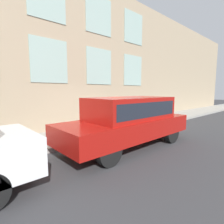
{
  "coord_description": "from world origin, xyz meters",
  "views": [
    {
      "loc": [
        -5.41,
        4.68,
        2.02
      ],
      "look_at": [
        0.74,
        -0.89,
        1.01
      ],
      "focal_mm": 28.0,
      "sensor_mm": 36.0,
      "label": 1
    }
  ],
  "objects": [
    {
      "name": "ground_plane",
      "position": [
        0.0,
        0.0,
        0.0
      ],
      "size": [
        80.0,
        80.0,
        0.0
      ],
      "primitive_type": "plane",
      "color": "#38383A"
    },
    {
      "name": "sidewalk",
      "position": [
        1.18,
        0.0,
        0.08
      ],
      "size": [
        2.37,
        60.0,
        0.16
      ],
      "color": "#9E9B93",
      "rests_on": "ground_plane"
    },
    {
      "name": "building_facade",
      "position": [
        2.51,
        -0.0,
        3.87
      ],
      "size": [
        0.33,
        40.0,
        7.73
      ],
      "color": "tan",
      "rests_on": "ground_plane"
    },
    {
      "name": "fire_hydrant",
      "position": [
        0.7,
        -0.51,
        0.5
      ],
      "size": [
        0.29,
        0.41,
        0.67
      ],
      "color": "gray",
      "rests_on": "sidewalk"
    },
    {
      "name": "person",
      "position": [
        0.79,
        -1.26,
        0.85
      ],
      "size": [
        0.28,
        0.18,
        1.14
      ],
      "rotation": [
        0.0,
        0.0,
        -3.14
      ],
      "color": "#998466",
      "rests_on": "sidewalk"
    },
    {
      "name": "parked_truck_red_near",
      "position": [
        -1.2,
        0.05,
        1.03
      ],
      "size": [
        1.9,
        5.2,
        1.78
      ],
      "color": "black",
      "rests_on": "ground_plane"
    }
  ]
}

